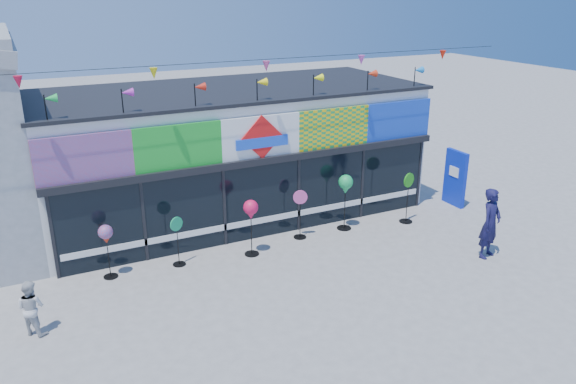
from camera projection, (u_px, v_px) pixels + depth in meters
ground at (318, 287)px, 14.11m from camera, size 80.00×80.00×0.00m
kite_shop at (231, 151)px, 18.41m from camera, size 16.00×5.70×5.31m
blue_sign at (455, 178)px, 19.16m from camera, size 0.18×0.96×1.92m
spinner_0 at (106, 236)px, 14.19m from camera, size 0.37×0.37×1.47m
spinner_1 at (178, 240)px, 14.99m from camera, size 0.37×0.36×1.40m
spinner_2 at (251, 211)px, 15.38m from camera, size 0.41×0.41×1.64m
spinner_3 at (300, 213)px, 16.63m from camera, size 0.41×0.39×1.51m
spinner_4 at (346, 186)px, 17.04m from camera, size 0.45×0.45×1.77m
spinner_5 at (408, 196)px, 17.73m from camera, size 0.46×0.42×1.65m
adult_man at (490, 223)px, 15.39m from camera, size 0.84×0.68×2.00m
child at (31, 308)px, 12.02m from camera, size 0.69×0.68×1.27m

